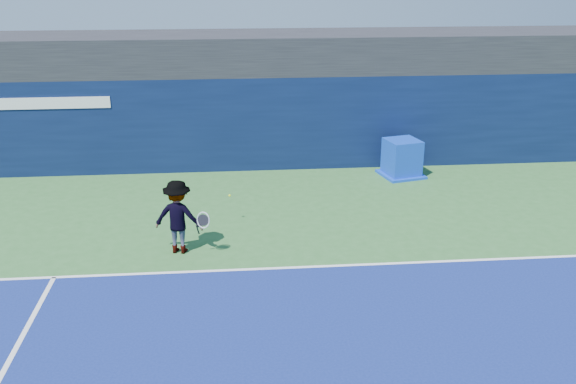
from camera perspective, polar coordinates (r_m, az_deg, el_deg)
name	(u,v)px	position (r m, az deg, el deg)	size (l,w,h in m)	color
ground	(298,344)	(11.83, 0.86, -13.38)	(80.00, 80.00, 0.00)	#32692F
baseline	(284,268)	(14.40, -0.38, -6.76)	(24.00, 0.10, 0.01)	white
stadium_band	(262,52)	(21.52, -2.33, 12.34)	(36.00, 3.00, 1.20)	black
back_wall_assembly	(264,122)	(20.94, -2.12, 6.26)	(36.00, 1.03, 3.00)	#0A1537
equipment_cart	(402,159)	(20.52, 10.08, 2.87)	(1.48, 1.48, 1.17)	#0D35BA
tennis_player	(178,217)	(15.06, -9.74, -2.18)	(1.38, 0.90, 1.76)	silver
tennis_ball	(230,195)	(16.59, -5.21, -0.31)	(0.06, 0.06, 0.06)	yellow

